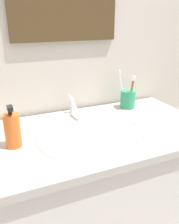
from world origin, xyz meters
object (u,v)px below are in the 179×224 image
object	(u,v)px
faucet	(74,107)
toothbrush_cup	(128,99)
toothbrush_white	(121,86)
toothbrush_red	(131,90)
toothbrush_green	(132,90)
soap_dispenser	(13,130)

from	to	relation	value
faucet	toothbrush_cup	xyz separation A→B (m)	(0.31, -0.02, 0.00)
toothbrush_white	toothbrush_red	bearing A→B (deg)	-77.21
toothbrush_green	faucet	bearing A→B (deg)	172.16
faucet	toothbrush_red	xyz separation A→B (m)	(0.31, -0.05, 0.06)
toothbrush_green	toothbrush_red	xyz separation A→B (m)	(-0.01, -0.01, 0.00)
faucet	toothbrush_white	distance (m)	0.30
toothbrush_cup	soap_dispenser	distance (m)	0.67
toothbrush_red	soap_dispenser	size ratio (longest dim) A/B	1.06
toothbrush_green	toothbrush_white	xyz separation A→B (m)	(-0.03, 0.07, 0.01)
soap_dispenser	toothbrush_red	bearing A→B (deg)	14.43
toothbrush_white	soap_dispenser	distance (m)	0.67
toothbrush_cup	toothbrush_white	xyz separation A→B (m)	(-0.02, 0.04, 0.07)
toothbrush_white	toothbrush_red	distance (m)	0.08
toothbrush_cup	toothbrush_white	size ratio (longest dim) A/B	0.48
toothbrush_green	toothbrush_cup	bearing A→B (deg)	107.05
faucet	soap_dispenser	xyz separation A→B (m)	(-0.33, -0.22, 0.03)
faucet	soap_dispenser	world-z (taller)	soap_dispenser
faucet	toothbrush_green	distance (m)	0.33
toothbrush_red	soap_dispenser	bearing A→B (deg)	-165.57
toothbrush_cup	toothbrush_red	distance (m)	0.07
toothbrush_green	soap_dispenser	xyz separation A→B (m)	(-0.65, -0.17, -0.04)
faucet	toothbrush_green	bearing A→B (deg)	-7.84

